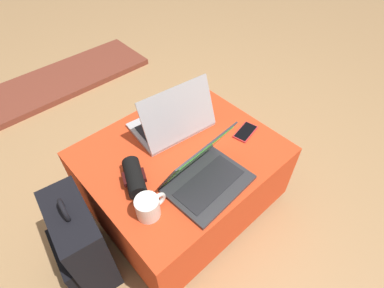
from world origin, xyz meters
The scene contains 9 objects.
ground_plane centered at (0.00, 0.00, 0.00)m, with size 14.00×14.00×0.00m, color tan.
ottoman centered at (0.00, 0.00, 0.20)m, with size 0.86×0.75×0.40m.
laptop_near centered at (-0.04, -0.20, 0.45)m, with size 0.35×0.28×0.24m.
laptop_far centered at (0.07, 0.14, 0.46)m, with size 0.40×0.30×0.26m.
cell_phone centered at (0.32, -0.12, 0.41)m, with size 0.15×0.10×0.01m.
backpack centered at (-0.56, 0.01, 0.22)m, with size 0.23×0.35×0.53m.
wrist_brace centered at (-0.26, -0.01, 0.44)m, with size 0.14×0.19×0.07m.
coffee_mug centered at (-0.30, -0.17, 0.45)m, with size 0.13×0.09×0.09m.
fireplace_hearth centered at (0.00, 1.51, 0.02)m, with size 1.40×0.50×0.04m.
Camera 1 is at (-0.59, -0.73, 1.44)m, focal length 28.00 mm.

